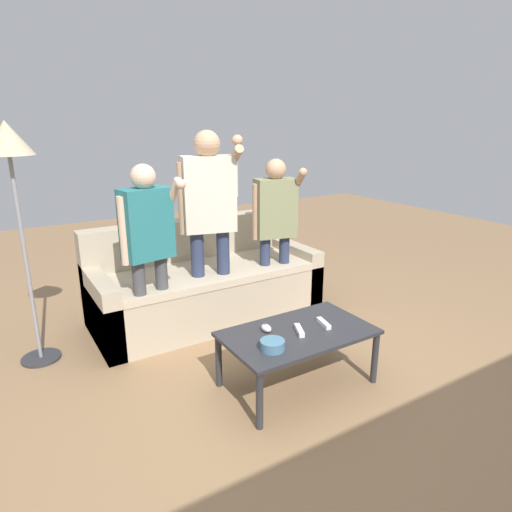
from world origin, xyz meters
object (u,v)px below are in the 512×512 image
Objects in this scene: snack_bowl at (272,345)px; floor_lamp at (10,159)px; couch at (205,285)px; player_center at (209,209)px; player_right at (275,220)px; game_remote_wand_far at (324,323)px; player_left at (148,238)px; game_remote_nunchuk at (266,328)px; game_remote_wand_near at (299,330)px; coffee_table at (298,337)px.

floor_lamp is (-1.16, 1.38, 1.05)m from snack_bowl.
player_center is (-0.06, -0.26, 0.74)m from couch.
game_remote_wand_far is at bearing -106.32° from player_right.
game_remote_nunchuk is at bearing -60.65° from player_left.
player_right is at bearing 3.77° from player_left.
game_remote_wand_near is (0.10, -1.09, -0.63)m from player_center.
game_remote_nunchuk reaches higher than game_remote_wand_near.
coffee_table is 0.60× the size of player_center.
coffee_table is at bearing -87.94° from couch.
game_remote_nunchuk reaches higher than coffee_table.
coffee_table is at bearing -84.37° from player_center.
couch is 2.02× the size of coffee_table.
player_right is at bearing -6.76° from floor_lamp.
coffee_table is at bearing -41.33° from floor_lamp.
couch is 0.93m from player_left.
floor_lamp reaches higher than player_left.
player_right reaches higher than game_remote_wand_far.
floor_lamp is at bearing -177.35° from couch.
player_center reaches higher than game_remote_wand_near.
floor_lamp is 1.20× the size of player_left.
player_center is (0.17, 1.19, 0.62)m from snack_bowl.
player_right is at bearing -27.97° from couch.
coffee_table is 6.20× the size of game_remote_wand_near.
player_center is 10.39× the size of game_remote_wand_near.
game_remote_nunchuk is 2.02m from floor_lamp.
couch reaches higher than game_remote_wand_far.
coffee_table is 0.06m from game_remote_wand_near.
snack_bowl is 0.96× the size of game_remote_wand_far.
floor_lamp is (-1.26, 1.16, 1.06)m from game_remote_nunchuk.
couch is 1.24m from game_remote_nunchuk.
player_left is 1.17m from player_right.
player_right is 9.02× the size of game_remote_wand_far.
game_remote_wand_far is at bearing -0.58° from game_remote_wand_near.
game_remote_nunchuk is (-0.13, -1.22, 0.12)m from couch.
snack_bowl is 1.35m from player_center.
player_center is at bearing 105.66° from game_remote_wand_far.
coffee_table is 0.57× the size of floor_lamp.
game_remote_nunchuk is 0.22m from game_remote_wand_near.
player_left reaches higher than couch.
player_left is at bearing 123.83° from game_remote_wand_near.
couch is 1.34m from coffee_table.
floor_lamp is 2.21m from game_remote_wand_near.
player_center is (0.55, 0.11, 0.14)m from player_left.
floor_lamp reaches higher than game_remote_wand_far.
player_left is 1.28m from game_remote_wand_near.
player_left is at bearing -176.23° from player_right.
couch is 0.79m from player_center.
game_remote_wand_near is at bearing 19.44° from snack_bowl.
player_center is at bearing 176.53° from player_right.
game_remote_wand_near is at bearing -35.51° from game_remote_nunchuk.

